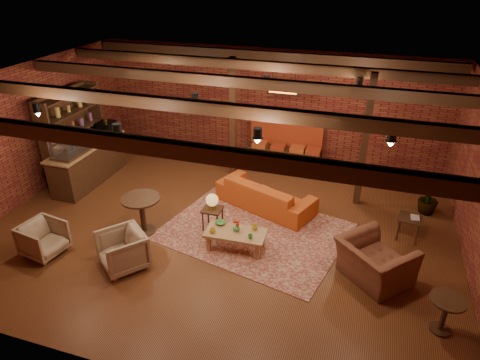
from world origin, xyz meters
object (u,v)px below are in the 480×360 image
(sofa, at_px, (266,194))
(armchair_a, at_px, (43,237))
(armchair_b, at_px, (122,249))
(side_table_book, at_px, (410,219))
(plant_tall, at_px, (436,167))
(coffee_table, at_px, (235,234))
(side_table_lamp, at_px, (212,203))
(armchair_right, at_px, (376,256))
(round_table_right, at_px, (446,310))
(round_table_left, at_px, (142,209))

(sofa, distance_m, armchair_a, 4.91)
(armchair_b, xyz_separation_m, side_table_book, (5.27, 2.68, 0.07))
(sofa, distance_m, armchair_b, 3.64)
(sofa, height_order, plant_tall, plant_tall)
(coffee_table, xyz_separation_m, plant_tall, (3.85, 2.71, 0.84))
(plant_tall, bearing_deg, side_table_lamp, -154.64)
(armchair_right, xyz_separation_m, plant_tall, (1.11, 2.81, 0.68))
(coffee_table, xyz_separation_m, round_table_right, (3.85, -1.06, 0.06))
(round_table_right, bearing_deg, armchair_right, 139.00)
(side_table_book, height_order, plant_tall, plant_tall)
(round_table_right, bearing_deg, sofa, 142.06)
(round_table_left, bearing_deg, armchair_b, -79.51)
(round_table_left, bearing_deg, sofa, 39.02)
(coffee_table, height_order, side_table_book, coffee_table)
(round_table_right, relative_size, plant_tall, 0.27)
(coffee_table, relative_size, armchair_right, 1.03)
(armchair_a, height_order, round_table_right, armchair_a)
(round_table_left, height_order, armchair_b, round_table_left)
(sofa, xyz_separation_m, armchair_b, (-2.05, -3.01, 0.07))
(plant_tall, bearing_deg, coffee_table, -144.80)
(side_table_lamp, bearing_deg, armchair_a, -147.29)
(coffee_table, distance_m, armchair_a, 3.86)
(coffee_table, xyz_separation_m, armchair_right, (2.74, -0.10, 0.16))
(sofa, bearing_deg, armchair_a, 60.61)
(armchair_b, bearing_deg, armchair_a, -136.74)
(armchair_right, distance_m, plant_tall, 3.10)
(sofa, xyz_separation_m, side_table_book, (3.22, -0.32, 0.14))
(armchair_b, bearing_deg, side_table_book, 66.37)
(coffee_table, bearing_deg, armchair_b, -147.47)
(coffee_table, bearing_deg, side_table_book, 23.66)
(armchair_a, bearing_deg, side_table_lamp, -48.20)
(armchair_a, relative_size, side_table_book, 1.41)
(sofa, relative_size, round_table_right, 3.64)
(armchair_b, relative_size, armchair_right, 0.69)
(round_table_left, distance_m, armchair_a, 2.01)
(sofa, bearing_deg, side_table_book, -164.60)
(coffee_table, height_order, round_table_right, coffee_table)
(round_table_left, height_order, armchair_a, round_table_left)
(side_table_book, bearing_deg, round_table_left, -164.59)
(round_table_right, xyz_separation_m, plant_tall, (0.00, 3.78, 0.77))
(sofa, height_order, armchair_a, armchair_a)
(armchair_a, distance_m, side_table_book, 7.55)
(round_table_right, bearing_deg, armchair_b, -178.64)
(armchair_right, distance_m, side_table_book, 1.71)
(side_table_book, relative_size, round_table_right, 0.83)
(sofa, bearing_deg, round_table_right, 163.16)
(coffee_table, xyz_separation_m, armchair_b, (-1.88, -1.20, 0.04))
(coffee_table, height_order, armchair_right, armchair_right)
(armchair_b, height_order, side_table_book, armchair_b)
(side_table_lamp, height_order, plant_tall, plant_tall)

